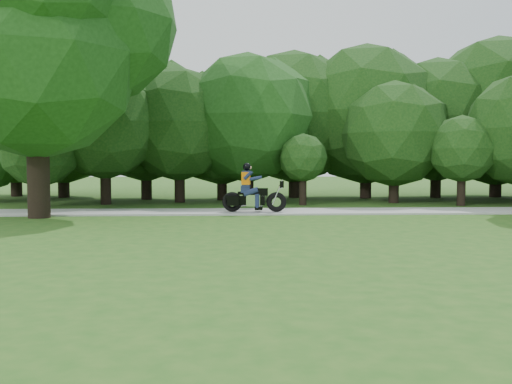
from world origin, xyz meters
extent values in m
plane|color=#245618|center=(0.00, 0.00, 0.00)|extent=(100.00, 100.00, 0.00)
cube|color=#A3A39D|center=(0.00, 8.00, 0.03)|extent=(60.00, 2.20, 0.06)
cylinder|color=black|center=(2.38, 12.15, 0.72)|extent=(0.42, 0.42, 1.45)
sphere|color=#123810|center=(2.38, 12.15, 2.91)|extent=(4.49, 4.49, 4.49)
cylinder|color=black|center=(-9.58, 11.82, 0.90)|extent=(0.43, 0.43, 1.80)
sphere|color=#123810|center=(-9.58, 11.82, 3.29)|extent=(4.58, 4.58, 4.58)
cylinder|color=black|center=(8.38, 15.55, 0.90)|extent=(0.56, 0.56, 1.80)
sphere|color=#123810|center=(8.38, 15.55, 4.16)|extent=(7.25, 7.25, 7.25)
cylinder|color=black|center=(-11.81, 10.65, 0.65)|extent=(0.36, 0.36, 1.31)
sphere|color=#123810|center=(-11.81, 10.65, 2.34)|extent=(3.19, 3.19, 3.19)
cylinder|color=black|center=(-15.15, 17.22, 0.90)|extent=(0.54, 0.54, 1.80)
sphere|color=#123810|center=(-15.15, 17.22, 4.03)|extent=(6.87, 6.87, 6.87)
cylinder|color=black|center=(-6.68, 12.87, 0.87)|extent=(0.44, 0.44, 1.74)
sphere|color=#123810|center=(-6.68, 12.87, 3.32)|extent=(4.88, 4.88, 4.88)
cylinder|color=black|center=(4.60, 10.50, 0.69)|extent=(0.33, 0.33, 1.39)
sphere|color=#123810|center=(4.60, 10.50, 2.25)|extent=(2.67, 2.67, 2.67)
cylinder|color=black|center=(-12.53, 16.21, 0.90)|extent=(0.54, 0.54, 1.80)
sphere|color=#123810|center=(-12.53, 16.21, 3.98)|extent=(6.70, 6.70, 6.70)
cylinder|color=black|center=(-3.75, 12.94, 0.90)|extent=(0.48, 0.48, 1.80)
sphere|color=#1A4513|center=(-3.75, 12.94, 3.62)|extent=(5.59, 5.59, 5.59)
cylinder|color=black|center=(5.31, 15.24, 0.90)|extent=(0.50, 0.50, 1.80)
sphere|color=#123810|center=(5.31, 15.24, 3.72)|extent=(5.91, 5.91, 5.91)
cylinder|color=black|center=(-1.61, 11.07, 0.63)|extent=(0.30, 0.30, 1.26)
sphere|color=#123810|center=(-1.61, 11.07, 1.90)|extent=(1.95, 1.95, 1.95)
cylinder|color=black|center=(-4.89, 14.31, 0.76)|extent=(0.44, 0.44, 1.51)
sphere|color=#123810|center=(-4.89, 14.31, 3.11)|extent=(4.90, 4.90, 4.90)
cylinder|color=black|center=(1.89, 15.11, 0.90)|extent=(0.53, 0.53, 1.80)
sphere|color=#123810|center=(1.89, 15.11, 3.95)|extent=(6.62, 6.62, 6.62)
cylinder|color=black|center=(-8.35, 14.68, 0.90)|extent=(0.49, 0.49, 1.80)
sphere|color=#123810|center=(-8.35, 14.68, 3.68)|extent=(5.77, 5.77, 5.77)
cylinder|color=black|center=(-1.47, 15.60, 0.90)|extent=(0.52, 0.52, 1.80)
sphere|color=#123810|center=(-1.47, 15.60, 3.86)|extent=(6.34, 6.34, 6.34)
cylinder|color=black|center=(-10.50, 6.50, 2.10)|extent=(0.68, 0.68, 4.20)
sphere|color=#1A4513|center=(-10.50, 6.50, 5.00)|extent=(6.40, 6.40, 6.40)
sphere|color=#1A4513|center=(-8.74, 7.30, 6.20)|extent=(5.12, 5.12, 5.12)
torus|color=black|center=(-4.45, 7.65, 0.40)|extent=(0.69, 0.26, 0.67)
torus|color=black|center=(-2.96, 7.50, 0.40)|extent=(0.69, 0.26, 0.67)
cube|color=black|center=(-3.88, 7.59, 0.45)|extent=(1.09, 0.34, 0.31)
cube|color=silver|center=(-3.74, 7.58, 0.45)|extent=(0.49, 0.37, 0.39)
cube|color=black|center=(-3.50, 7.55, 0.73)|extent=(0.53, 0.34, 0.25)
cube|color=black|center=(-4.00, 7.61, 0.70)|extent=(0.53, 0.36, 0.10)
cylinder|color=silver|center=(-2.92, 7.49, 0.73)|extent=(0.38, 0.08, 0.86)
cylinder|color=silver|center=(-2.76, 7.48, 1.15)|extent=(0.10, 0.62, 0.03)
cube|color=black|center=(-4.42, 7.44, 0.45)|extent=(0.41, 0.16, 0.33)
cube|color=black|center=(-4.38, 7.86, 0.45)|extent=(0.41, 0.16, 0.33)
cube|color=#1B2448|center=(-4.00, 7.61, 0.83)|extent=(0.33, 0.39, 0.23)
cube|color=#1B2448|center=(-3.98, 7.60, 1.18)|extent=(0.29, 0.43, 0.54)
cube|color=orange|center=(-3.98, 7.60, 1.20)|extent=(0.32, 0.47, 0.42)
sphere|color=black|center=(-3.96, 7.60, 1.58)|extent=(0.27, 0.27, 0.27)
camera|label=1|loc=(-4.51, -11.56, 1.81)|focal=40.00mm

